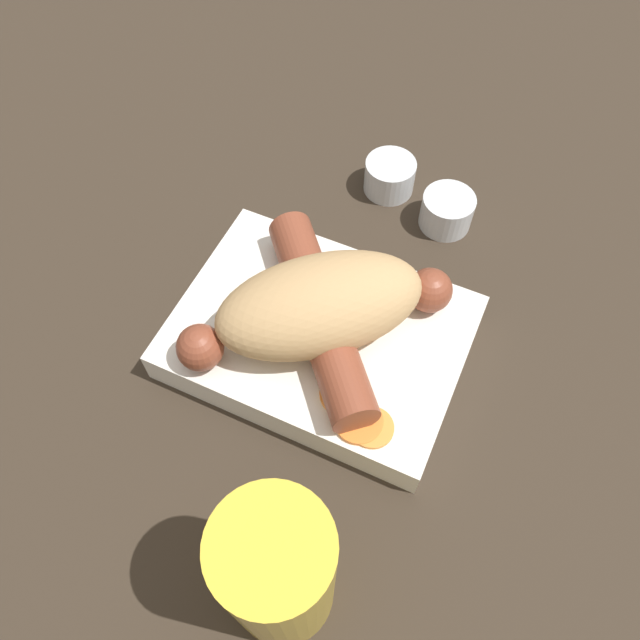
# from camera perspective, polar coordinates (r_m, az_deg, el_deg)

# --- Properties ---
(ground_plane) EXTENTS (3.00, 3.00, 0.00)m
(ground_plane) POSITION_cam_1_polar(r_m,az_deg,el_deg) (0.50, -0.00, -2.45)
(ground_plane) COLOR #33281E
(food_tray) EXTENTS (0.22, 0.16, 0.03)m
(food_tray) POSITION_cam_1_polar(r_m,az_deg,el_deg) (0.49, -0.00, -1.56)
(food_tray) COLOR silver
(food_tray) RESTS_ON ground_plane
(bread_roll) EXTENTS (0.17, 0.16, 0.06)m
(bread_roll) POSITION_cam_1_polar(r_m,az_deg,el_deg) (0.45, 0.60, 1.51)
(bread_roll) COLOR tan
(bread_roll) RESTS_ON food_tray
(sausage) EXTENTS (0.17, 0.16, 0.03)m
(sausage) POSITION_cam_1_polar(r_m,az_deg,el_deg) (0.46, -0.17, 0.18)
(sausage) COLOR brown
(sausage) RESTS_ON food_tray
(pickled_veggies) EXTENTS (0.07, 0.06, 0.00)m
(pickled_veggies) POSITION_cam_1_polar(r_m,az_deg,el_deg) (0.44, 3.27, -8.15)
(pickled_veggies) COLOR orange
(pickled_veggies) RESTS_ON food_tray
(condiment_cup_near) EXTENTS (0.05, 0.05, 0.03)m
(condiment_cup_near) POSITION_cam_1_polar(r_m,az_deg,el_deg) (0.58, 11.49, 9.62)
(condiment_cup_near) COLOR silver
(condiment_cup_near) RESTS_ON ground_plane
(condiment_cup_far) EXTENTS (0.05, 0.05, 0.03)m
(condiment_cup_far) POSITION_cam_1_polar(r_m,az_deg,el_deg) (0.60, 6.36, 12.82)
(condiment_cup_far) COLOR silver
(condiment_cup_far) RESTS_ON ground_plane
(drink_glass) EXTENTS (0.06, 0.06, 0.14)m
(drink_glass) POSITION_cam_1_polar(r_m,az_deg,el_deg) (0.38, -3.85, -22.06)
(drink_glass) COLOR gold
(drink_glass) RESTS_ON ground_plane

